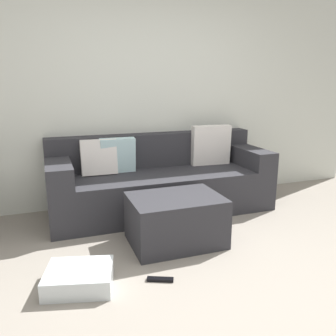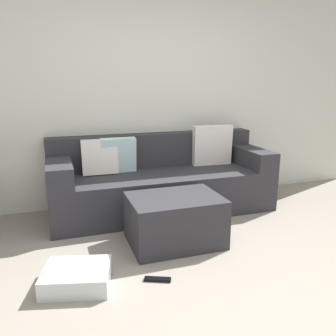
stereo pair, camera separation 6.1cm
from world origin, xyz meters
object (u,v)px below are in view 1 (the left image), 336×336
at_px(storage_bin, 79,278).
at_px(remote_near_ottoman, 160,279).
at_px(couch_sectional, 160,181).
at_px(ottoman, 176,220).

distance_m(storage_bin, remote_near_ottoman, 0.59).
xyz_separation_m(couch_sectional, storage_bin, (-1.06, -1.32, -0.27)).
bearing_deg(couch_sectional, remote_near_ottoman, -108.50).
bearing_deg(storage_bin, ottoman, 25.55).
bearing_deg(storage_bin, couch_sectional, 51.26).
relative_size(couch_sectional, storage_bin, 5.27).
bearing_deg(ottoman, remote_near_ottoman, -120.92).
bearing_deg(storage_bin, remote_near_ottoman, -12.39).
bearing_deg(couch_sectional, storage_bin, -128.74).
xyz_separation_m(couch_sectional, remote_near_ottoman, (-0.48, -1.44, -0.33)).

